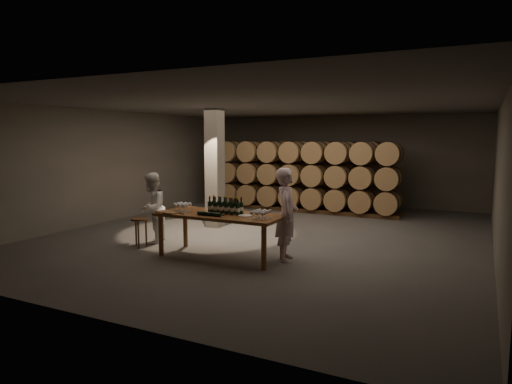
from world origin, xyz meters
The scene contains 15 objects.
room centered at (-1.80, 0.20, 1.60)m, with size 12.00×12.00×12.00m.
tasting_table centered at (0.00, -2.50, 0.80)m, with size 2.60×1.10×0.90m.
barrel_stack_back centered at (-0.96, 5.20, 1.20)m, with size 5.48×0.95×2.31m.
barrel_stack_front centered at (-0.57, 3.80, 1.20)m, with size 6.26×0.95×2.31m.
bottle_cluster centered at (0.07, -2.43, 1.02)m, with size 0.74×0.24×0.34m.
lying_bottles centered at (-0.05, -2.83, 0.94)m, with size 0.61×0.08×0.08m.
glass_cluster_left centered at (-0.87, -2.60, 1.03)m, with size 0.31×0.31×0.18m.
glass_cluster_right centered at (0.97, -2.61, 1.01)m, with size 0.30×0.41×0.16m.
plate centered at (0.58, -2.53, 0.91)m, with size 0.27×0.27×0.02m, color white.
notebook_near centered at (-0.91, -2.95, 0.92)m, with size 0.26×0.21×0.03m, color olive.
notebook_corner centered at (-1.17, -2.86, 0.91)m, with size 0.20×0.25×0.02m, color olive.
pen centered at (-0.68, -2.89, 0.91)m, with size 0.01×0.01×0.16m, color black.
stool centered at (-2.04, -2.58, 0.54)m, with size 0.39×0.39×0.66m.
person_man centered at (1.29, -2.12, 0.92)m, with size 0.67×0.44×1.85m, color beige.
person_woman centered at (-2.08, -2.10, 0.82)m, with size 0.79×0.62×1.63m, color white.
Camera 1 is at (4.72, -10.31, 2.43)m, focal length 32.00 mm.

